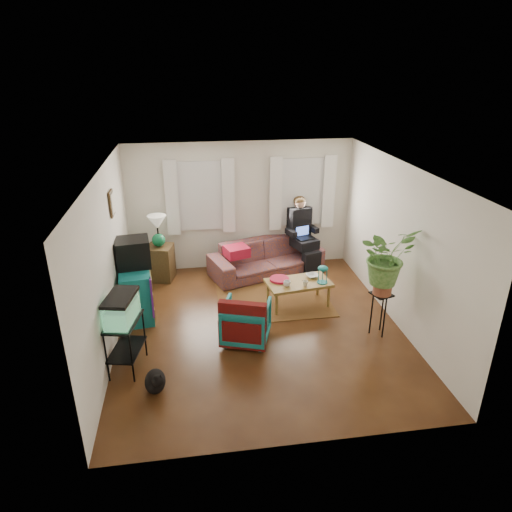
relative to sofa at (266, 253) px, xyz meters
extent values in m
cube|color=#4F2B14|center=(-0.46, -2.05, -0.44)|extent=(4.50, 5.00, 0.01)
cube|color=white|center=(-0.46, -2.05, 2.16)|extent=(4.50, 5.00, 0.01)
cube|color=silver|center=(-0.46, 0.45, 0.86)|extent=(4.50, 0.01, 2.60)
cube|color=silver|center=(-0.46, -4.55, 0.86)|extent=(4.50, 0.01, 2.60)
cube|color=silver|center=(-2.71, -2.05, 0.86)|extent=(0.01, 5.00, 2.60)
cube|color=silver|center=(1.79, -2.05, 0.86)|extent=(0.01, 5.00, 2.60)
cube|color=white|center=(-1.26, 0.43, 1.11)|extent=(1.08, 0.04, 1.38)
cube|color=white|center=(0.79, 0.43, 1.11)|extent=(1.08, 0.04, 1.38)
cube|color=white|center=(-1.26, 0.35, 1.11)|extent=(1.36, 0.06, 1.50)
cube|color=white|center=(0.79, 0.35, 1.11)|extent=(1.36, 0.06, 1.50)
cube|color=#3D2616|center=(-2.67, -1.20, 1.51)|extent=(0.04, 0.32, 0.40)
cube|color=brown|center=(-0.07, -1.14, -0.44)|extent=(2.01, 1.61, 0.01)
imported|color=brown|center=(0.00, 0.00, 0.00)|extent=(2.44, 1.55, 0.89)
cube|color=#391D15|center=(-2.11, 0.03, -0.10)|extent=(0.57, 0.57, 0.69)
cube|color=#12556D|center=(-2.45, -1.33, -0.01)|extent=(0.61, 1.03, 0.88)
cube|color=black|center=(-2.44, -1.23, 0.67)|extent=(0.59, 0.55, 0.47)
cube|color=black|center=(-2.46, -2.82, -0.06)|extent=(0.52, 0.75, 0.76)
cube|color=#7FD899|center=(-2.46, -2.82, 0.52)|extent=(0.46, 0.68, 0.40)
ellipsoid|color=black|center=(-2.06, -3.37, -0.27)|extent=(0.39, 0.48, 0.35)
imported|color=#105262|center=(-0.72, -2.36, -0.09)|extent=(0.86, 0.83, 0.71)
cube|color=#9E0A0A|center=(-0.81, -2.62, 0.06)|extent=(0.73, 0.38, 0.58)
cube|color=brown|center=(0.33, -1.41, -0.21)|extent=(1.18, 0.76, 0.46)
imported|color=white|center=(0.10, -1.54, 0.06)|extent=(0.14, 0.14, 0.10)
imported|color=beige|center=(0.41, -1.58, 0.06)|extent=(0.11, 0.11, 0.09)
imported|color=white|center=(0.61, -1.27, 0.04)|extent=(0.25, 0.25, 0.05)
cylinder|color=#B21414|center=(0.01, -1.30, 0.03)|extent=(0.39, 0.39, 0.04)
cube|color=black|center=(1.37, -2.50, -0.09)|extent=(0.38, 0.38, 0.72)
imported|color=#599947|center=(1.37, -2.50, 0.77)|extent=(0.99, 0.92, 0.91)
camera|label=1|loc=(-1.46, -8.35, 3.58)|focal=32.00mm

